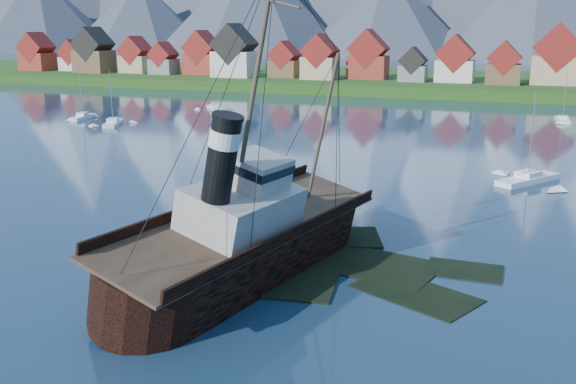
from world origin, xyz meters
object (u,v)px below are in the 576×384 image
(sailboat_a, at_px, (113,124))
(sailboat_c, at_px, (214,108))
(sailboat_f, at_px, (528,180))
(sailboat_b, at_px, (83,118))
(tugboat_wreck, at_px, (249,232))
(sailboat_e, at_px, (562,121))

(sailboat_a, bearing_deg, sailboat_c, 51.57)
(sailboat_a, relative_size, sailboat_f, 0.95)
(sailboat_b, distance_m, sailboat_c, 30.97)
(tugboat_wreck, relative_size, sailboat_c, 3.12)
(sailboat_c, distance_m, sailboat_e, 77.52)
(sailboat_f, bearing_deg, sailboat_c, 178.22)
(sailboat_b, height_order, sailboat_c, sailboat_b)
(tugboat_wreck, distance_m, sailboat_f, 45.36)
(sailboat_e, bearing_deg, tugboat_wreck, -111.30)
(tugboat_wreck, xyz_separation_m, sailboat_e, (27.73, 99.24, -2.98))
(sailboat_f, bearing_deg, sailboat_b, -162.55)
(sailboat_a, height_order, sailboat_f, sailboat_f)
(sailboat_b, distance_m, sailboat_f, 93.99)
(sailboat_c, bearing_deg, sailboat_f, -75.93)
(sailboat_a, bearing_deg, sailboat_e, -0.23)
(sailboat_a, height_order, sailboat_e, sailboat_a)
(tugboat_wreck, bearing_deg, sailboat_e, 86.76)
(sailboat_b, relative_size, sailboat_e, 1.21)
(tugboat_wreck, bearing_deg, sailboat_f, 74.39)
(sailboat_c, relative_size, sailboat_e, 1.04)
(tugboat_wreck, distance_m, sailboat_c, 104.79)
(tugboat_wreck, height_order, sailboat_b, tugboat_wreck)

